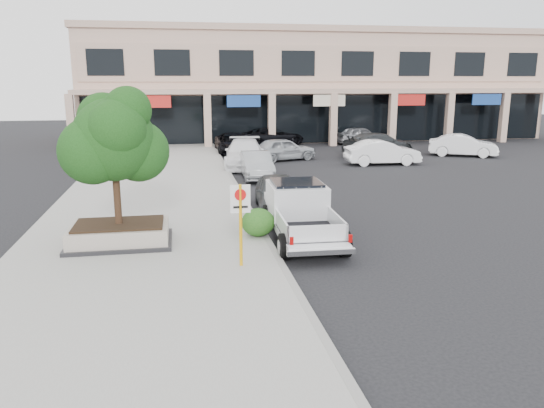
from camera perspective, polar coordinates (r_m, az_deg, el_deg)
The scene contains 19 objects.
ground at distance 15.72m, azimuth 6.40°, elevation -6.17°, with size 120.00×120.00×0.00m, color black.
sidewalk at distance 20.88m, azimuth -13.07°, elevation -1.33°, with size 8.00×52.00×0.15m, color gray.
curb at distance 21.02m, azimuth -2.27°, elevation -0.89°, with size 0.20×52.00×0.15m, color gray.
strip_mall at distance 49.68m, azimuth 4.38°, elevation 12.67°, with size 40.55×12.43×9.50m.
planter at distance 17.34m, azimuth -16.06°, elevation -3.11°, with size 3.20×2.20×0.68m.
planter_tree at distance 16.92m, azimuth -16.19°, elevation 6.65°, with size 2.90×2.55×4.00m.
no_parking_sign at distance 14.47m, azimuth -3.41°, elevation -1.06°, with size 0.55×0.09×2.30m.
hedge at distance 17.46m, azimuth -1.51°, elevation -1.99°, with size 1.10×0.99×0.94m, color #1A4E16.
pickup_truck at distance 17.48m, azimuth 3.28°, elevation -1.03°, with size 2.11×5.70×1.79m, color silver, non-canonical shape.
curb_car_a at distance 21.50m, azimuth 0.58°, elevation 1.22°, with size 1.71×4.25×1.45m, color #303436.
curb_car_b at distance 28.64m, azimuth -1.69°, elevation 4.21°, with size 1.50×4.30×1.42m, color #95989C.
curb_car_c at distance 32.38m, azimuth -2.98°, elevation 5.45°, with size 2.31×5.69×1.65m, color white.
curb_car_d at distance 38.90m, azimuth -4.25°, elevation 6.56°, with size 2.35×5.09×1.41m, color black.
lot_car_a at distance 35.02m, azimuth 1.20°, elevation 5.93°, with size 1.77×4.40×1.50m, color #ACAFB4.
lot_car_b at distance 33.98m, azimuth 11.79°, elevation 5.46°, with size 1.62×4.64×1.53m, color white.
lot_car_c at distance 38.30m, azimuth 11.37°, elevation 6.36°, with size 2.21×5.43×1.58m, color #2B2E30.
lot_car_d at distance 42.95m, azimuth 0.04°, elevation 7.26°, with size 2.41×5.23×1.45m, color black.
lot_car_e at distance 44.77m, azimuth 9.49°, elevation 7.31°, with size 1.70×4.24×1.44m, color #95979D.
lot_car_f at distance 39.32m, azimuth 19.86°, elevation 5.96°, with size 1.59×4.57×1.50m, color white.
Camera 1 is at (-4.29, -14.20, 5.20)m, focal length 35.00 mm.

